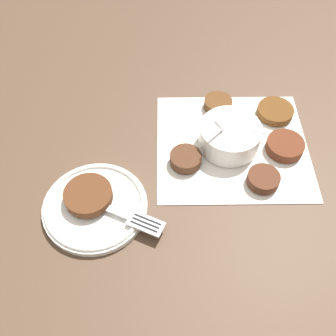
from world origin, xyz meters
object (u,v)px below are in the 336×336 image
at_px(serving_plate, 95,206).
at_px(sauce_bowl, 230,135).
at_px(fritter_on_plate, 88,195).
at_px(fork, 129,217).

bearing_deg(serving_plate, sauce_bowl, 37.79).
relative_size(sauce_bowl, fritter_on_plate, 1.52).
distance_m(sauce_bowl, fritter_on_plate, 0.29).
xyz_separation_m(sauce_bowl, fritter_on_plate, (-0.23, -0.16, 0.00)).
bearing_deg(serving_plate, fork, -17.18).
relative_size(sauce_bowl, fork, 0.80).
height_order(serving_plate, fork, fork).
xyz_separation_m(fritter_on_plate, fork, (0.07, -0.03, -0.01)).
distance_m(serving_plate, fork, 0.07).
bearing_deg(fritter_on_plate, sauce_bowl, 34.75).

